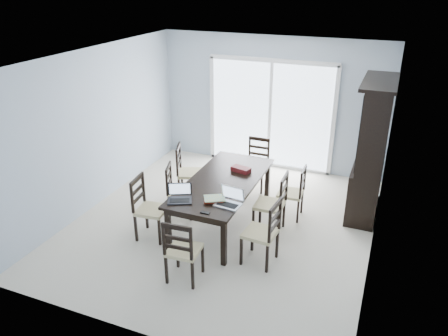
# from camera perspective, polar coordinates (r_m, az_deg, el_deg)

# --- Properties ---
(floor) EXTENTS (5.00, 5.00, 0.00)m
(floor) POSITION_cam_1_polar(r_m,az_deg,el_deg) (7.01, -0.14, -7.17)
(floor) COLOR beige
(floor) RESTS_ON ground
(ceiling) EXTENTS (5.00, 5.00, 0.00)m
(ceiling) POSITION_cam_1_polar(r_m,az_deg,el_deg) (6.08, -0.16, 14.25)
(ceiling) COLOR white
(ceiling) RESTS_ON back_wall
(back_wall) EXTENTS (4.50, 0.02, 2.60)m
(back_wall) POSITION_cam_1_polar(r_m,az_deg,el_deg) (8.68, 6.15, 8.35)
(back_wall) COLOR #A3B2C2
(back_wall) RESTS_ON floor
(wall_left) EXTENTS (0.02, 5.00, 2.60)m
(wall_left) POSITION_cam_1_polar(r_m,az_deg,el_deg) (7.52, -16.30, 5.00)
(wall_left) COLOR #A3B2C2
(wall_left) RESTS_ON floor
(wall_right) EXTENTS (0.02, 5.00, 2.60)m
(wall_right) POSITION_cam_1_polar(r_m,az_deg,el_deg) (6.02, 20.10, -0.34)
(wall_right) COLOR #A3B2C2
(wall_right) RESTS_ON floor
(balcony) EXTENTS (4.50, 2.00, 0.10)m
(balcony) POSITION_cam_1_polar(r_m,az_deg,el_deg) (10.03, 7.43, 2.34)
(balcony) COLOR gray
(balcony) RESTS_ON ground
(railing) EXTENTS (4.50, 0.06, 1.10)m
(railing) POSITION_cam_1_polar(r_m,az_deg,el_deg) (10.75, 9.01, 7.15)
(railing) COLOR #99999E
(railing) RESTS_ON balcony
(dining_table) EXTENTS (1.00, 2.20, 0.75)m
(dining_table) POSITION_cam_1_polar(r_m,az_deg,el_deg) (6.69, -0.14, -2.24)
(dining_table) COLOR black
(dining_table) RESTS_ON floor
(china_hutch) EXTENTS (0.50, 1.38, 2.20)m
(china_hutch) POSITION_cam_1_polar(r_m,az_deg,el_deg) (7.27, 18.69, 2.10)
(china_hutch) COLOR black
(china_hutch) RESTS_ON floor
(sliding_door) EXTENTS (2.52, 0.05, 2.18)m
(sliding_door) POSITION_cam_1_polar(r_m,az_deg,el_deg) (8.72, 6.05, 6.97)
(sliding_door) COLOR silver
(sliding_door) RESTS_ON floor
(chair_left_near) EXTENTS (0.47, 0.46, 1.11)m
(chair_left_near) POSITION_cam_1_polar(r_m,az_deg,el_deg) (6.52, -10.25, -4.28)
(chair_left_near) COLOR black
(chair_left_near) RESTS_ON floor
(chair_left_mid) EXTENTS (0.49, 0.48, 1.02)m
(chair_left_mid) POSITION_cam_1_polar(r_m,az_deg,el_deg) (7.03, -6.39, -2.24)
(chair_left_mid) COLOR black
(chair_left_mid) RESTS_ON floor
(chair_left_far) EXTENTS (0.54, 0.53, 1.11)m
(chair_left_far) POSITION_cam_1_polar(r_m,az_deg,el_deg) (7.58, -5.10, 0.27)
(chair_left_far) COLOR black
(chair_left_far) RESTS_ON floor
(chair_right_near) EXTENTS (0.46, 0.45, 1.10)m
(chair_right_near) POSITION_cam_1_polar(r_m,az_deg,el_deg) (5.84, 5.63, -7.58)
(chair_right_near) COLOR black
(chair_right_near) RESTS_ON floor
(chair_right_mid) EXTENTS (0.44, 0.43, 1.12)m
(chair_right_mid) POSITION_cam_1_polar(r_m,az_deg,el_deg) (6.54, 6.83, -3.88)
(chair_right_mid) COLOR black
(chair_right_mid) RESTS_ON floor
(chair_right_far) EXTENTS (0.41, 0.39, 1.01)m
(chair_right_far) POSITION_cam_1_polar(r_m,az_deg,el_deg) (7.02, 9.41, -2.50)
(chair_right_far) COLOR black
(chair_right_far) RESTS_ON floor
(chair_end_near) EXTENTS (0.42, 0.43, 1.05)m
(chair_end_near) POSITION_cam_1_polar(r_m,az_deg,el_deg) (5.52, -5.64, -10.03)
(chair_end_near) COLOR black
(chair_end_near) RESTS_ON floor
(chair_end_far) EXTENTS (0.40, 0.42, 1.07)m
(chair_end_far) POSITION_cam_1_polar(r_m,az_deg,el_deg) (7.96, 4.36, 1.33)
(chair_end_far) COLOR black
(chair_end_far) RESTS_ON floor
(laptop_dark) EXTENTS (0.40, 0.35, 0.23)m
(laptop_dark) POSITION_cam_1_polar(r_m,az_deg,el_deg) (6.07, -5.82, -3.87)
(laptop_dark) COLOR black
(laptop_dark) RESTS_ON dining_table
(laptop_silver) EXTENTS (0.37, 0.28, 0.24)m
(laptop_silver) POSITION_cam_1_polar(r_m,az_deg,el_deg) (5.93, 0.52, -4.43)
(laptop_silver) COLOR #B8B8BA
(laptop_silver) RESTS_ON dining_table
(book_stack) EXTENTS (0.36, 0.33, 0.05)m
(book_stack) POSITION_cam_1_polar(r_m,az_deg,el_deg) (6.07, -1.30, -4.09)
(book_stack) COLOR maroon
(book_stack) RESTS_ON dining_table
(cell_phone) EXTENTS (0.12, 0.06, 0.01)m
(cell_phone) POSITION_cam_1_polar(r_m,az_deg,el_deg) (5.78, -2.49, -5.85)
(cell_phone) COLOR black
(cell_phone) RESTS_ON dining_table
(game_box) EXTENTS (0.33, 0.21, 0.08)m
(game_box) POSITION_cam_1_polar(r_m,az_deg,el_deg) (6.94, 2.22, -0.18)
(game_box) COLOR #460E10
(game_box) RESTS_ON dining_table
(hot_tub) EXTENTS (2.02, 1.86, 0.93)m
(hot_tub) POSITION_cam_1_polar(r_m,az_deg,el_deg) (9.96, 4.35, 5.48)
(hot_tub) COLOR brown
(hot_tub) RESTS_ON balcony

